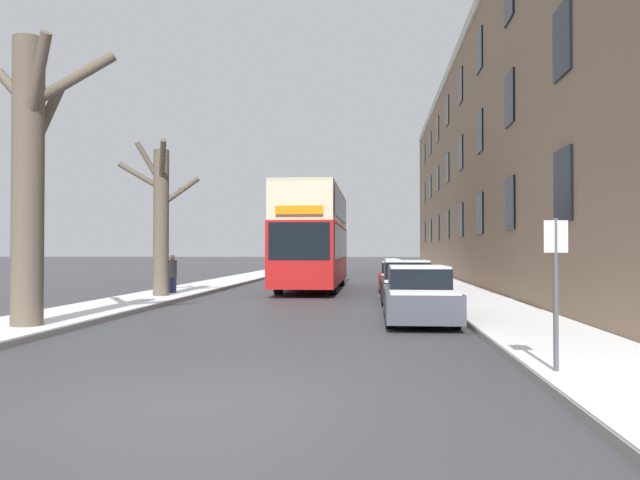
{
  "coord_description": "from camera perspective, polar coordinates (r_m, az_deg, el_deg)",
  "views": [
    {
      "loc": [
        2.26,
        -7.23,
        1.8
      ],
      "look_at": [
        0.28,
        15.71,
        2.18
      ],
      "focal_mm": 35.0,
      "sensor_mm": 36.0,
      "label": 1
    }
  ],
  "objects": [
    {
      "name": "ground_plane",
      "position": [
        7.78,
        -12.5,
        -14.32
      ],
      "size": [
        320.0,
        320.0,
        0.0
      ],
      "primitive_type": "plane",
      "color": "#424247"
    },
    {
      "name": "sidewalk_left",
      "position": [
        60.77,
        -2.59,
        -2.57
      ],
      "size": [
        2.52,
        130.0,
        0.16
      ],
      "color": "gray",
      "rests_on": "ground"
    },
    {
      "name": "sidewalk_right",
      "position": [
        60.35,
        8.2,
        -2.57
      ],
      "size": [
        2.52,
        130.0,
        0.16
      ],
      "color": "gray",
      "rests_on": "ground"
    },
    {
      "name": "terrace_facade_right",
      "position": [
        38.24,
        18.92,
        6.52
      ],
      "size": [
        9.1,
        54.53,
        13.48
      ],
      "color": "#8C7056",
      "rests_on": "ground"
    },
    {
      "name": "bare_tree_left_0",
      "position": [
        15.19,
        -25.0,
        5.7
      ],
      "size": [
        3.32,
        2.41,
        6.48
      ],
      "color": "brown",
      "rests_on": "ground"
    },
    {
      "name": "bare_tree_left_1",
      "position": [
        23.35,
        -14.37,
        1.99
      ],
      "size": [
        2.88,
        2.17,
        5.73
      ],
      "color": "brown",
      "rests_on": "ground"
    },
    {
      "name": "double_decker_bus",
      "position": [
        28.64,
        -0.6,
        0.56
      ],
      "size": [
        2.59,
        11.15,
        4.53
      ],
      "color": "red",
      "rests_on": "ground"
    },
    {
      "name": "parked_car_0",
      "position": [
        15.95,
        9.01,
        -5.07
      ],
      "size": [
        1.71,
        4.56,
        1.41
      ],
      "color": "#474C56",
      "rests_on": "ground"
    },
    {
      "name": "parked_car_1",
      "position": [
        21.75,
        7.92,
        -3.94
      ],
      "size": [
        1.76,
        4.31,
        1.45
      ],
      "color": "black",
      "rests_on": "ground"
    },
    {
      "name": "parked_car_2",
      "position": [
        27.95,
        7.26,
        -3.38
      ],
      "size": [
        1.79,
        4.11,
        1.31
      ],
      "color": "maroon",
      "rests_on": "ground"
    },
    {
      "name": "oncoming_van",
      "position": [
        42.3,
        -1.71,
        -1.59
      ],
      "size": [
        2.09,
        5.42,
        2.46
      ],
      "color": "#333842",
      "rests_on": "ground"
    },
    {
      "name": "pedestrian_left_sidewalk",
      "position": [
        24.81,
        -13.36,
        -3.02
      ],
      "size": [
        0.35,
        0.35,
        1.63
      ],
      "rotation": [
        0.0,
        0.0,
        3.6
      ],
      "color": "navy",
      "rests_on": "ground"
    },
    {
      "name": "street_sign_post",
      "position": [
        9.1,
        20.75,
        -4.06
      ],
      "size": [
        0.32,
        0.07,
        2.24
      ],
      "color": "#4C4F54",
      "rests_on": "ground"
    }
  ]
}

